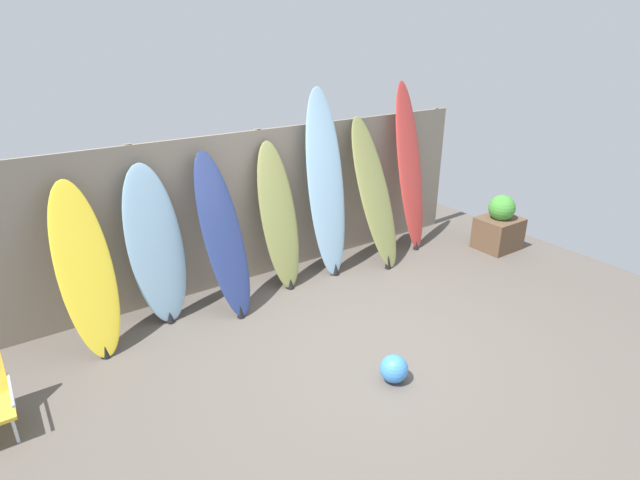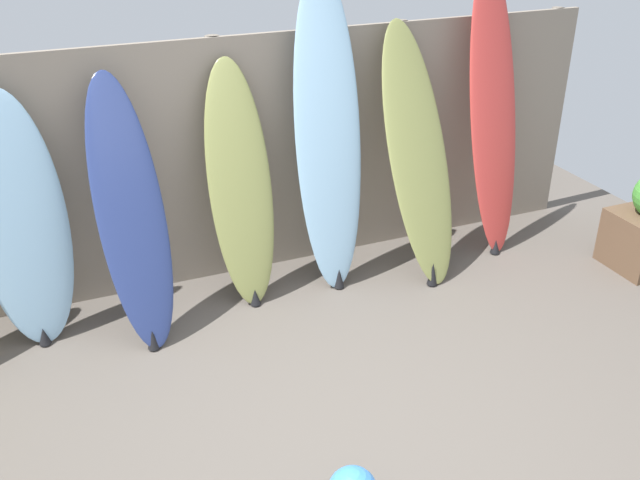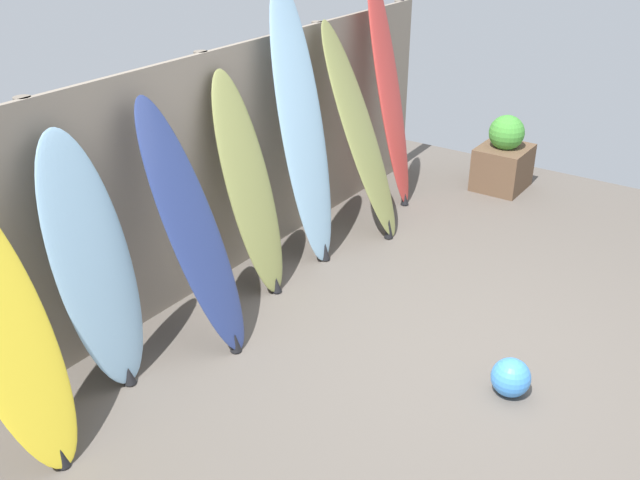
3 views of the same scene
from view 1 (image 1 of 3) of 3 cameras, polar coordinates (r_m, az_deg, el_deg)
The scene contains 11 objects.
ground at distance 4.95m, azimuth 5.24°, elevation -12.25°, with size 7.68×7.68×0.00m, color #5B544C.
fence_back at distance 6.04m, azimuth -6.62°, elevation 4.01°, with size 6.08×0.11×1.80m.
surfboard_yellow_0 at distance 5.08m, azimuth -25.24°, elevation -3.24°, with size 0.50×0.68×1.60m.
surfboard_skyblue_1 at distance 5.33m, azimuth -18.27°, elevation -0.63°, with size 0.61×0.48×1.65m.
surfboard_navy_2 at distance 5.34m, azimuth -11.03°, elevation 0.46°, with size 0.48×0.77×1.70m.
surfboard_olive_3 at distance 5.81m, azimuth -4.74°, elevation 2.65°, with size 0.46×0.56×1.70m.
surfboard_skyblue_4 at distance 6.04m, azimuth 0.68°, elevation 6.27°, with size 0.53×0.57×2.25m.
surfboard_olive_5 at distance 6.39m, azimuth 6.27°, elevation 5.22°, with size 0.60×0.83×1.86m.
surfboard_red_6 at distance 6.91m, azimuth 10.22°, elevation 8.05°, with size 0.51×0.60×2.24m.
planter_box at distance 7.35m, azimuth 19.79°, elevation 1.48°, with size 0.56×0.48×0.78m.
beach_ball at distance 4.52m, azimuth 8.44°, elevation -14.35°, with size 0.25×0.25×0.25m, color #3F8CE5.
Camera 1 is at (-2.65, -3.07, 2.84)m, focal length 28.00 mm.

